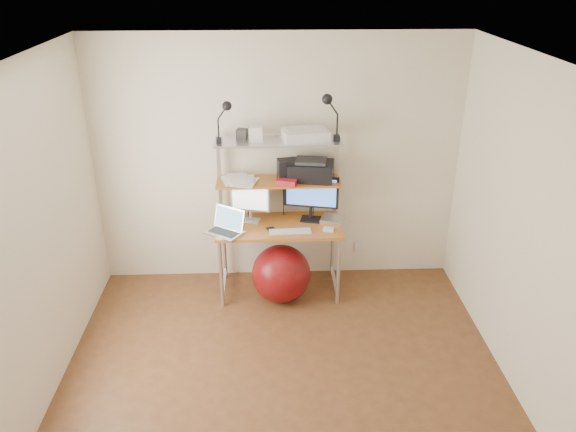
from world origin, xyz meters
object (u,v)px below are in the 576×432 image
at_px(monitor_black, 311,194).
at_px(exercise_ball, 281,274).
at_px(printer, 311,170).
at_px(monitor_silver, 250,199).
at_px(laptop, 227,227).

xyz_separation_m(monitor_black, exercise_ball, (-0.30, -0.28, -0.72)).
bearing_deg(printer, monitor_black, -73.88).
xyz_separation_m(monitor_silver, exercise_ball, (0.29, -0.26, -0.68)).
distance_m(monitor_silver, printer, 0.65).
relative_size(monitor_silver, laptop, 1.02).
bearing_deg(monitor_silver, exercise_ball, -28.41).
xyz_separation_m(monitor_black, laptop, (-0.81, -0.25, -0.22)).
height_order(monitor_black, printer, printer).
bearing_deg(laptop, exercise_ball, 30.82).
bearing_deg(monitor_black, monitor_silver, -165.96).
bearing_deg(monitor_silver, monitor_black, 15.08).
xyz_separation_m(monitor_black, printer, (-0.00, 0.03, 0.24)).
relative_size(laptop, printer, 0.91).
xyz_separation_m(monitor_silver, laptop, (-0.22, -0.23, -0.18)).
distance_m(monitor_black, exercise_ball, 0.83).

